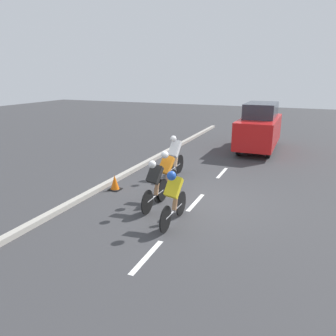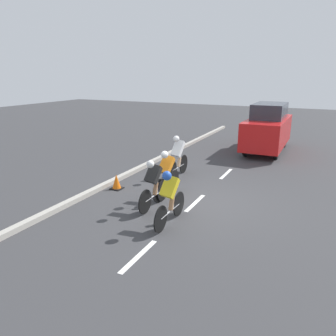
{
  "view_description": "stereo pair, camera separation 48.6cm",
  "coord_description": "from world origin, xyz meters",
  "px_view_note": "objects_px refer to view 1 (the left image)",
  "views": [
    {
      "loc": [
        -2.71,
        8.62,
        3.62
      ],
      "look_at": [
        0.88,
        0.1,
        0.95
      ],
      "focal_mm": 35.0,
      "sensor_mm": 36.0,
      "label": 1
    },
    {
      "loc": [
        -3.15,
        8.42,
        3.62
      ],
      "look_at": [
        0.88,
        0.1,
        0.95
      ],
      "focal_mm": 35.0,
      "sensor_mm": 36.0,
      "label": 2
    }
  ],
  "objects_px": {
    "cyclist_orange": "(166,173)",
    "support_car": "(259,127)",
    "cyclist_black": "(155,183)",
    "cyclist_white": "(175,155)",
    "traffic_cone": "(115,183)",
    "cyclist_yellow": "(174,196)"
  },
  "relations": [
    {
      "from": "cyclist_orange",
      "to": "cyclist_yellow",
      "type": "distance_m",
      "value": 1.89
    },
    {
      "from": "cyclist_white",
      "to": "cyclist_orange",
      "type": "height_order",
      "value": "cyclist_white"
    },
    {
      "from": "cyclist_orange",
      "to": "cyclist_black",
      "type": "height_order",
      "value": "cyclist_orange"
    },
    {
      "from": "traffic_cone",
      "to": "cyclist_orange",
      "type": "bearing_deg",
      "value": -178.77
    },
    {
      "from": "cyclist_white",
      "to": "cyclist_yellow",
      "type": "xyz_separation_m",
      "value": [
        -1.42,
        3.66,
        -0.04
      ]
    },
    {
      "from": "cyclist_orange",
      "to": "cyclist_black",
      "type": "xyz_separation_m",
      "value": [
        -0.04,
        0.89,
        -0.03
      ]
    },
    {
      "from": "cyclist_white",
      "to": "traffic_cone",
      "type": "relative_size",
      "value": 3.44
    },
    {
      "from": "cyclist_orange",
      "to": "traffic_cone",
      "type": "height_order",
      "value": "cyclist_orange"
    },
    {
      "from": "cyclist_black",
      "to": "traffic_cone",
      "type": "height_order",
      "value": "cyclist_black"
    },
    {
      "from": "cyclist_orange",
      "to": "support_car",
      "type": "relative_size",
      "value": 0.39
    },
    {
      "from": "cyclist_yellow",
      "to": "cyclist_black",
      "type": "height_order",
      "value": "cyclist_yellow"
    },
    {
      "from": "cyclist_white",
      "to": "cyclist_black",
      "type": "xyz_separation_m",
      "value": [
        -0.56,
        2.89,
        -0.07
      ]
    },
    {
      "from": "cyclist_yellow",
      "to": "cyclist_orange",
      "type": "bearing_deg",
      "value": -61.53
    },
    {
      "from": "cyclist_yellow",
      "to": "traffic_cone",
      "type": "relative_size",
      "value": 3.48
    },
    {
      "from": "cyclist_yellow",
      "to": "cyclist_black",
      "type": "bearing_deg",
      "value": -41.99
    },
    {
      "from": "support_car",
      "to": "traffic_cone",
      "type": "bearing_deg",
      "value": 66.03
    },
    {
      "from": "cyclist_orange",
      "to": "support_car",
      "type": "bearing_deg",
      "value": -102.02
    },
    {
      "from": "cyclist_yellow",
      "to": "support_car",
      "type": "relative_size",
      "value": 0.38
    },
    {
      "from": "cyclist_yellow",
      "to": "cyclist_black",
      "type": "relative_size",
      "value": 1.0
    },
    {
      "from": "cyclist_black",
      "to": "support_car",
      "type": "distance_m",
      "value": 8.7
    },
    {
      "from": "cyclist_black",
      "to": "support_car",
      "type": "height_order",
      "value": "support_car"
    },
    {
      "from": "cyclist_orange",
      "to": "cyclist_white",
      "type": "bearing_deg",
      "value": -75.39
    }
  ]
}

